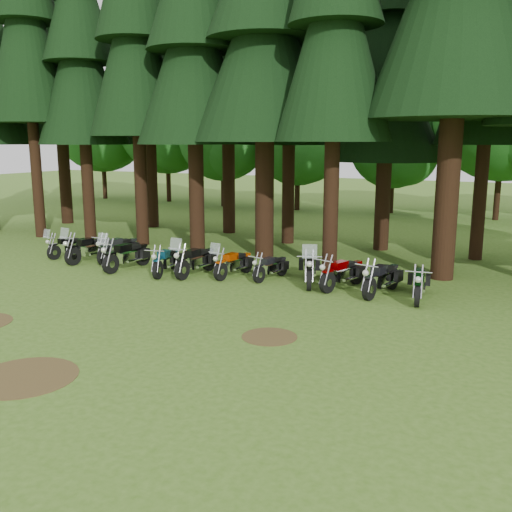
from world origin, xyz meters
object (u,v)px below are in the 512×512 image
object	(u,v)px
motorcycle_8	(309,269)
motorcycle_10	(382,279)
motorcycle_7	(271,268)
motorcycle_9	(343,274)
motorcycle_0	(68,247)
motorcycle_2	(119,250)
motorcycle_3	(127,256)
motorcycle_6	(234,264)
motorcycle_1	(90,249)
motorcycle_11	(418,284)
motorcycle_4	(166,262)
motorcycle_5	(196,261)

from	to	relation	value
motorcycle_8	motorcycle_10	distance (m)	2.55
motorcycle_7	motorcycle_9	xyz separation A→B (m)	(2.66, -0.10, 0.08)
motorcycle_0	motorcycle_2	bearing A→B (deg)	14.14
motorcycle_0	motorcycle_3	size ratio (longest dim) A/B	0.83
motorcycle_6	motorcycle_7	world-z (taller)	motorcycle_6
motorcycle_6	motorcycle_8	distance (m)	2.82
motorcycle_2	motorcycle_7	bearing A→B (deg)	2.09
motorcycle_1	motorcycle_11	distance (m)	12.93
motorcycle_1	motorcycle_11	bearing A→B (deg)	9.32
motorcycle_1	motorcycle_2	size ratio (longest dim) A/B	1.03
motorcycle_1	motorcycle_2	distance (m)	1.18
motorcycle_4	motorcycle_7	xyz separation A→B (m)	(3.74, 1.00, -0.06)
motorcycle_6	motorcycle_10	bearing A→B (deg)	8.48
motorcycle_11	motorcycle_3	bearing A→B (deg)	174.45
motorcycle_1	motorcycle_0	bearing A→B (deg)	175.42
motorcycle_2	motorcycle_6	bearing A→B (deg)	-0.59
motorcycle_1	motorcycle_10	xyz separation A→B (m)	(11.77, 0.29, -0.02)
motorcycle_2	motorcycle_4	xyz separation A→B (m)	(2.98, -0.96, -0.03)
motorcycle_1	motorcycle_9	distance (m)	10.44
motorcycle_3	motorcycle_11	distance (m)	10.71
motorcycle_1	motorcycle_3	size ratio (longest dim) A/B	0.98
motorcycle_0	motorcycle_2	distance (m)	2.54
motorcycle_0	motorcycle_2	world-z (taller)	motorcycle_0
motorcycle_6	motorcycle_10	distance (m)	5.35
motorcycle_7	motorcycle_10	xyz separation A→B (m)	(4.00, -0.30, 0.09)
motorcycle_11	motorcycle_9	bearing A→B (deg)	164.81
motorcycle_1	motorcycle_4	world-z (taller)	motorcycle_1
motorcycle_0	motorcycle_4	distance (m)	5.56
motorcycle_3	motorcycle_7	size ratio (longest dim) A/B	1.28
motorcycle_4	motorcycle_7	size ratio (longest dim) A/B	1.14
motorcycle_3	motorcycle_9	bearing A→B (deg)	11.77
motorcycle_5	motorcycle_6	distance (m)	1.39
motorcycle_7	motorcycle_9	bearing A→B (deg)	8.74
motorcycle_5	motorcycle_7	size ratio (longest dim) A/B	1.26
motorcycle_4	motorcycle_10	size ratio (longest dim) A/B	0.93
motorcycle_8	motorcycle_5	bearing A→B (deg)	167.41
motorcycle_5	motorcycle_7	bearing A→B (deg)	16.95
motorcycle_1	motorcycle_8	bearing A→B (deg)	11.65
motorcycle_11	motorcycle_5	bearing A→B (deg)	173.12
motorcycle_4	motorcycle_8	distance (m)	5.29
motorcycle_6	motorcycle_9	world-z (taller)	motorcycle_6
motorcycle_7	motorcycle_8	xyz separation A→B (m)	(1.46, -0.06, 0.13)
motorcycle_5	motorcycle_6	xyz separation A→B (m)	(1.33, 0.41, -0.05)
motorcycle_0	motorcycle_9	world-z (taller)	motorcycle_0
motorcycle_1	motorcycle_10	world-z (taller)	motorcycle_1
motorcycle_3	motorcycle_6	distance (m)	4.24
motorcycle_6	motorcycle_7	xyz separation A→B (m)	(1.35, 0.26, -0.06)
motorcycle_10	motorcycle_2	bearing A→B (deg)	-170.21
motorcycle_1	motorcycle_9	bearing A→B (deg)	11.02
motorcycle_7	motorcycle_0	bearing A→B (deg)	-167.53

